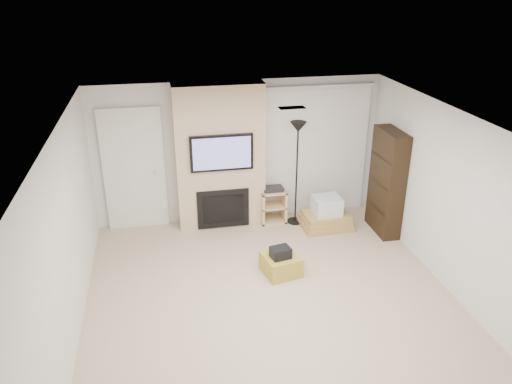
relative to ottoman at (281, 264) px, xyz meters
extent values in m
cube|color=#C5A98B|center=(-0.28, -0.74, -0.15)|extent=(5.00, 5.50, 0.00)
cube|color=white|center=(-0.28, -0.74, 2.35)|extent=(5.00, 5.50, 0.00)
cube|color=silver|center=(-0.28, 2.01, 1.10)|extent=(5.00, 0.00, 2.50)
cube|color=silver|center=(-2.78, -0.74, 1.10)|extent=(0.00, 5.50, 2.50)
cube|color=silver|center=(2.22, -0.74, 1.10)|extent=(0.00, 5.50, 2.50)
cube|color=silver|center=(0.12, 0.06, 2.35)|extent=(0.35, 0.18, 0.01)
cube|color=#AA9732|center=(0.00, 0.00, 0.00)|extent=(0.59, 0.59, 0.30)
cube|color=black|center=(-0.02, -0.05, 0.23)|extent=(0.32, 0.27, 0.16)
cube|color=#CBAE87|center=(-0.63, 1.81, 1.10)|extent=(1.50, 0.40, 2.50)
cube|color=black|center=(-0.63, 1.58, 1.25)|extent=(1.05, 0.06, 0.62)
cube|color=#57568D|center=(-0.63, 1.55, 1.25)|extent=(0.96, 0.00, 0.54)
cube|color=black|center=(-0.63, 1.60, 0.22)|extent=(0.90, 0.04, 0.70)
cube|color=black|center=(-0.63, 1.58, 0.22)|extent=(0.70, 0.02, 0.50)
cube|color=silver|center=(-2.08, 1.97, 0.92)|extent=(1.02, 0.08, 2.14)
cube|color=#BCB7A4|center=(-2.08, 1.98, 0.87)|extent=(0.90, 0.05, 2.05)
cylinder|color=silver|center=(-1.74, 1.93, 0.85)|extent=(0.07, 0.06, 0.07)
cube|color=silver|center=(1.12, 1.95, 2.18)|extent=(1.98, 0.10, 0.08)
cube|color=white|center=(1.12, 1.96, 0.99)|extent=(1.90, 0.03, 2.29)
cylinder|color=black|center=(0.66, 1.56, -0.14)|extent=(0.28, 0.28, 0.03)
cylinder|color=black|center=(0.66, 1.56, 0.73)|extent=(0.03, 0.03, 1.73)
cone|color=black|center=(0.66, 1.56, 1.62)|extent=(0.28, 0.28, 0.18)
cube|color=#E1B979|center=(0.07, 1.70, 0.15)|extent=(0.04, 0.38, 0.60)
cube|color=#E1B979|center=(0.48, 1.70, 0.15)|extent=(0.04, 0.38, 0.60)
cube|color=#E1B979|center=(0.27, 1.70, -0.14)|extent=(0.45, 0.38, 0.03)
cube|color=#E1B979|center=(0.27, 1.70, 0.15)|extent=(0.45, 0.38, 0.03)
cube|color=#E1B979|center=(0.27, 1.70, 0.43)|extent=(0.45, 0.38, 0.03)
cube|color=black|center=(0.27, 1.70, 0.48)|extent=(0.35, 0.25, 0.06)
cube|color=tan|center=(1.13, 1.28, -0.10)|extent=(0.88, 0.68, 0.09)
cube|color=tan|center=(1.13, 1.28, -0.02)|extent=(0.83, 0.64, 0.08)
cube|color=tan|center=(1.13, 1.28, 0.07)|extent=(0.79, 0.60, 0.08)
cube|color=silver|center=(1.13, 1.28, 0.26)|extent=(0.48, 0.44, 0.31)
cube|color=black|center=(2.06, 0.97, 0.75)|extent=(0.30, 0.80, 1.80)
cube|color=black|center=(2.04, 0.97, 0.30)|extent=(0.26, 0.72, 0.02)
cube|color=black|center=(2.04, 0.97, 0.75)|extent=(0.26, 0.72, 0.02)
cube|color=black|center=(2.04, 0.97, 1.20)|extent=(0.26, 0.72, 0.02)
camera|label=1|loc=(-1.62, -6.14, 3.98)|focal=35.00mm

